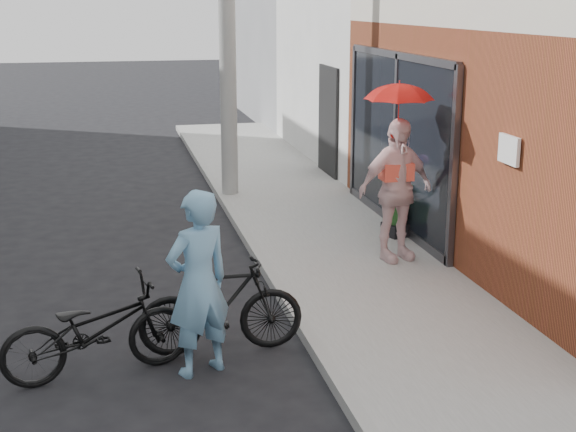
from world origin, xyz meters
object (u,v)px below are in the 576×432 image
object	(u,v)px
officer	(198,283)
bike_left	(97,329)
planter	(397,229)
kimono_woman	(396,190)
bike_right	(221,306)

from	to	relation	value
officer	bike_left	bearing A→B (deg)	-33.13
officer	planter	distance (m)	4.74
officer	bike_left	xyz separation A→B (m)	(-0.91, 0.14, -0.42)
officer	bike_left	size ratio (longest dim) A/B	1.01
bike_left	planter	distance (m)	5.27
kimono_woman	bike_left	bearing A→B (deg)	-162.23
bike_left	officer	bearing A→B (deg)	-109.87
planter	officer	bearing A→B (deg)	-132.76
bike_left	bike_right	xyz separation A→B (m)	(1.17, 0.25, 0.03)
bike_right	kimono_woman	xyz separation A→B (m)	(2.51, 2.05, 0.55)
officer	bike_right	size ratio (longest dim) A/B	1.09
bike_left	kimono_woman	distance (m)	4.38
officer	kimono_woman	world-z (taller)	kimono_woman
bike_right	kimono_woman	world-z (taller)	kimono_woman
planter	bike_right	bearing A→B (deg)	-133.85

